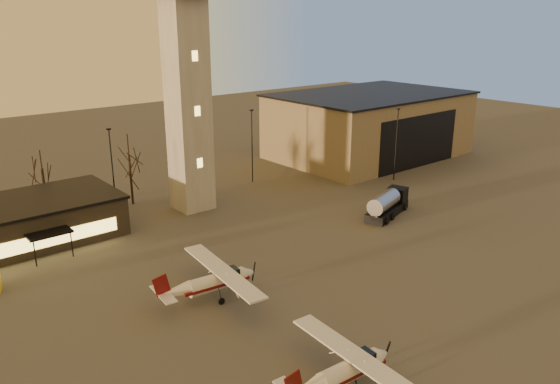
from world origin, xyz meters
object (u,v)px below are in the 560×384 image
at_px(hangar, 369,124).
at_px(cessna_front, 351,372).
at_px(cessna_rear, 219,284).
at_px(fuel_truck, 387,206).
at_px(control_tower, 186,70).

relative_size(hangar, cessna_front, 2.76).
bearing_deg(cessna_rear, fuel_truck, 14.70).
distance_m(cessna_rear, fuel_truck, 26.01).
xyz_separation_m(cessna_front, cessna_rear, (0.08, 14.98, 0.08)).
relative_size(control_tower, fuel_truck, 3.99).
distance_m(hangar, fuel_truck, 29.07).
height_order(hangar, fuel_truck, hangar).
bearing_deg(fuel_truck, cessna_front, -161.39).
distance_m(control_tower, cessna_front, 39.72).
xyz_separation_m(control_tower, hangar, (36.00, 3.98, -11.17)).
xyz_separation_m(hangar, fuel_truck, (-20.03, -20.69, -4.00)).
relative_size(hangar, fuel_truck, 3.75).
bearing_deg(cessna_front, cessna_rear, 93.43).
height_order(cessna_rear, fuel_truck, cessna_rear).
relative_size(cessna_front, cessna_rear, 0.93).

